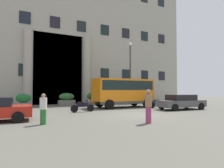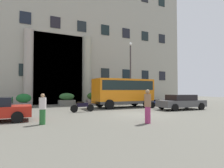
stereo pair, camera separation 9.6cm
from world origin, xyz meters
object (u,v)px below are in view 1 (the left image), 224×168
at_px(bus_stop_sign, 145,92).
at_px(pedestrian_woman_with_bag, 43,109).
at_px(scooter_by_planter, 158,103).
at_px(orange_minibus, 123,91).
at_px(hedge_planter_far_east, 131,98).
at_px(hedge_planter_west, 67,99).
at_px(parked_compact_extra, 181,102).
at_px(motorcycle_near_kerb, 82,106).
at_px(hedge_planter_east, 93,98).
at_px(hedge_planter_entrance_right, 23,101).
at_px(lamppost_plaza_centre, 130,68).
at_px(pedestrian_woman_dark_dress, 148,106).

xyz_separation_m(bus_stop_sign, pedestrian_woman_with_bag, (-13.05, -8.81, -0.79)).
height_order(bus_stop_sign, scooter_by_planter, bus_stop_sign).
bearing_deg(orange_minibus, hedge_planter_far_east, 52.68).
height_order(hedge_planter_west, scooter_by_planter, hedge_planter_west).
relative_size(hedge_planter_far_east, parked_compact_extra, 0.48).
bearing_deg(motorcycle_near_kerb, parked_compact_extra, -18.40).
bearing_deg(hedge_planter_east, hedge_planter_entrance_right, -175.58).
height_order(bus_stop_sign, hedge_planter_entrance_right, bus_stop_sign).
xyz_separation_m(parked_compact_extra, lamppost_plaza_centre, (-0.71, 7.50, 3.79)).
distance_m(hedge_planter_entrance_right, pedestrian_woman_with_bag, 11.44).
distance_m(orange_minibus, lamppost_plaza_centre, 5.09).
distance_m(orange_minibus, hedge_planter_entrance_right, 10.34).
xyz_separation_m(parked_compact_extra, pedestrian_woman_dark_dress, (-7.20, -4.55, 0.21)).
distance_m(hedge_planter_east, hedge_planter_entrance_right, 7.97).
xyz_separation_m(hedge_planter_west, hedge_planter_east, (3.38, 0.16, 0.04)).
bearing_deg(hedge_planter_east, hedge_planter_west, -177.26).
bearing_deg(lamppost_plaza_centre, motorcycle_near_kerb, -146.23).
distance_m(motorcycle_near_kerb, lamppost_plaza_centre, 10.41).
distance_m(hedge_planter_east, lamppost_plaza_centre, 5.95).
distance_m(pedestrian_woman_with_bag, lamppost_plaza_centre, 15.65).
relative_size(hedge_planter_west, hedge_planter_far_east, 0.84).
height_order(parked_compact_extra, motorcycle_near_kerb, parked_compact_extra).
distance_m(hedge_planter_far_east, lamppost_plaza_centre, 4.65).
bearing_deg(parked_compact_extra, pedestrian_woman_dark_dress, -143.36).
xyz_separation_m(orange_minibus, hedge_planter_west, (-4.58, 5.15, -1.03)).
distance_m(pedestrian_woman_dark_dress, lamppost_plaza_centre, 14.14).
relative_size(orange_minibus, motorcycle_near_kerb, 3.04).
relative_size(scooter_by_planter, pedestrian_woman_with_bag, 1.22).
height_order(orange_minibus, hedge_planter_west, orange_minibus).
xyz_separation_m(hedge_planter_east, pedestrian_woman_with_bag, (-7.48, -12.05, 0.07)).
height_order(hedge_planter_entrance_right, pedestrian_woman_dark_dress, pedestrian_woman_dark_dress).
xyz_separation_m(motorcycle_near_kerb, pedestrian_woman_dark_dress, (1.49, -6.71, 0.46)).
bearing_deg(lamppost_plaza_centre, orange_minibus, -132.39).
height_order(hedge_planter_far_east, lamppost_plaza_centre, lamppost_plaza_centre).
bearing_deg(pedestrian_woman_with_bag, bus_stop_sign, -128.92).
height_order(pedestrian_woman_with_bag, lamppost_plaza_centre, lamppost_plaza_centre).
bearing_deg(motorcycle_near_kerb, hedge_planter_far_east, 34.23).
distance_m(orange_minibus, hedge_planter_west, 6.97).
height_order(scooter_by_planter, motorcycle_near_kerb, same).
relative_size(motorcycle_near_kerb, pedestrian_woman_dark_dress, 1.11).
bearing_deg(parked_compact_extra, hedge_planter_east, 120.76).
bearing_deg(lamppost_plaza_centre, hedge_planter_east, 152.13).
bearing_deg(parked_compact_extra, bus_stop_sign, 87.44).
distance_m(parked_compact_extra, lamppost_plaza_centre, 8.43).
distance_m(hedge_planter_entrance_right, motorcycle_near_kerb, 7.98).
xyz_separation_m(orange_minibus, bus_stop_sign, (4.37, 2.07, -0.13)).
distance_m(pedestrian_woman_dark_dress, pedestrian_woman_with_bag, 5.50).
bearing_deg(hedge_planter_far_east, hedge_planter_east, -179.64).
bearing_deg(pedestrian_woman_with_bag, scooter_by_planter, -141.07).
xyz_separation_m(pedestrian_woman_dark_dress, lamppost_plaza_centre, (6.49, 12.04, 3.58)).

